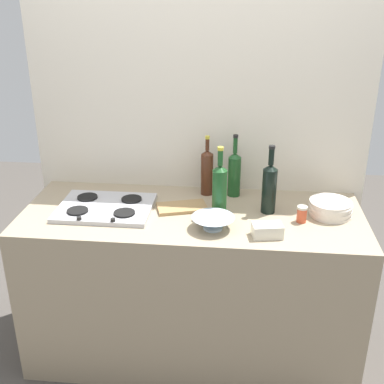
{
  "coord_description": "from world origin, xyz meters",
  "views": [
    {
      "loc": [
        0.24,
        -2.31,
        2.04
      ],
      "look_at": [
        0.0,
        0.0,
        1.02
      ],
      "focal_mm": 45.9,
      "sensor_mm": 36.0,
      "label": 1
    }
  ],
  "objects_px": {
    "wine_bottle_mid_right": "(234,173)",
    "cutting_board": "(182,207)",
    "stovetop_hob": "(105,207)",
    "condiment_jar_front": "(302,214)",
    "wine_bottle_mid_left": "(269,187)",
    "butter_dish": "(267,230)",
    "wine_bottle_leftmost": "(207,171)",
    "plate_stack": "(330,208)",
    "wine_bottle_rightmost": "(220,189)",
    "mixing_bowl": "(213,222)"
  },
  "relations": [
    {
      "from": "wine_bottle_mid_right",
      "to": "cutting_board",
      "type": "distance_m",
      "value": 0.37
    },
    {
      "from": "stovetop_hob",
      "to": "condiment_jar_front",
      "type": "xyz_separation_m",
      "value": [
        1.03,
        -0.04,
        0.03
      ]
    },
    {
      "from": "wine_bottle_mid_left",
      "to": "condiment_jar_front",
      "type": "bearing_deg",
      "value": -31.49
    },
    {
      "from": "stovetop_hob",
      "to": "butter_dish",
      "type": "xyz_separation_m",
      "value": [
        0.85,
        -0.21,
        0.02
      ]
    },
    {
      "from": "wine_bottle_leftmost",
      "to": "plate_stack",
      "type": "bearing_deg",
      "value": -17.76
    },
    {
      "from": "plate_stack",
      "to": "wine_bottle_mid_right",
      "type": "distance_m",
      "value": 0.56
    },
    {
      "from": "wine_bottle_rightmost",
      "to": "mixing_bowl",
      "type": "height_order",
      "value": "wine_bottle_rightmost"
    },
    {
      "from": "mixing_bowl",
      "to": "condiment_jar_front",
      "type": "bearing_deg",
      "value": 15.22
    },
    {
      "from": "stovetop_hob",
      "to": "plate_stack",
      "type": "height_order",
      "value": "plate_stack"
    },
    {
      "from": "condiment_jar_front",
      "to": "plate_stack",
      "type": "bearing_deg",
      "value": 30.58
    },
    {
      "from": "wine_bottle_mid_right",
      "to": "butter_dish",
      "type": "xyz_separation_m",
      "value": [
        0.17,
        -0.47,
        -0.1
      ]
    },
    {
      "from": "stovetop_hob",
      "to": "wine_bottle_rightmost",
      "type": "relative_size",
      "value": 1.34
    },
    {
      "from": "wine_bottle_mid_right",
      "to": "wine_bottle_leftmost",
      "type": "bearing_deg",
      "value": 178.8
    },
    {
      "from": "wine_bottle_leftmost",
      "to": "condiment_jar_front",
      "type": "distance_m",
      "value": 0.6
    },
    {
      "from": "butter_dish",
      "to": "wine_bottle_leftmost",
      "type": "bearing_deg",
      "value": 124.28
    },
    {
      "from": "wine_bottle_mid_right",
      "to": "butter_dish",
      "type": "distance_m",
      "value": 0.51
    },
    {
      "from": "condiment_jar_front",
      "to": "cutting_board",
      "type": "bearing_deg",
      "value": 171.87
    },
    {
      "from": "butter_dish",
      "to": "condiment_jar_front",
      "type": "height_order",
      "value": "condiment_jar_front"
    },
    {
      "from": "cutting_board",
      "to": "plate_stack",
      "type": "bearing_deg",
      "value": 0.26
    },
    {
      "from": "plate_stack",
      "to": "cutting_board",
      "type": "xyz_separation_m",
      "value": [
        -0.78,
        -0.0,
        -0.03
      ]
    },
    {
      "from": "plate_stack",
      "to": "stovetop_hob",
      "type": "bearing_deg",
      "value": -177.29
    },
    {
      "from": "mixing_bowl",
      "to": "butter_dish",
      "type": "height_order",
      "value": "same"
    },
    {
      "from": "wine_bottle_mid_right",
      "to": "plate_stack",
      "type": "bearing_deg",
      "value": -22.36
    },
    {
      "from": "wine_bottle_leftmost",
      "to": "mixing_bowl",
      "type": "distance_m",
      "value": 0.44
    },
    {
      "from": "mixing_bowl",
      "to": "condiment_jar_front",
      "type": "distance_m",
      "value": 0.46
    },
    {
      "from": "wine_bottle_leftmost",
      "to": "cutting_board",
      "type": "xyz_separation_m",
      "value": [
        -0.12,
        -0.21,
        -0.13
      ]
    },
    {
      "from": "stovetop_hob",
      "to": "cutting_board",
      "type": "bearing_deg",
      "value": 7.38
    },
    {
      "from": "wine_bottle_rightmost",
      "to": "butter_dish",
      "type": "relative_size",
      "value": 2.59
    },
    {
      "from": "wine_bottle_rightmost",
      "to": "condiment_jar_front",
      "type": "bearing_deg",
      "value": -5.56
    },
    {
      "from": "wine_bottle_mid_right",
      "to": "cutting_board",
      "type": "xyz_separation_m",
      "value": [
        -0.27,
        -0.21,
        -0.13
      ]
    },
    {
      "from": "wine_bottle_leftmost",
      "to": "cutting_board",
      "type": "relative_size",
      "value": 1.32
    },
    {
      "from": "plate_stack",
      "to": "condiment_jar_front",
      "type": "xyz_separation_m",
      "value": [
        -0.16,
        -0.09,
        0.0
      ]
    },
    {
      "from": "wine_bottle_leftmost",
      "to": "wine_bottle_rightmost",
      "type": "bearing_deg",
      "value": -72.32
    },
    {
      "from": "stovetop_hob",
      "to": "condiment_jar_front",
      "type": "bearing_deg",
      "value": -2.02
    },
    {
      "from": "wine_bottle_rightmost",
      "to": "mixing_bowl",
      "type": "distance_m",
      "value": 0.2
    },
    {
      "from": "butter_dish",
      "to": "cutting_board",
      "type": "height_order",
      "value": "butter_dish"
    },
    {
      "from": "wine_bottle_mid_left",
      "to": "cutting_board",
      "type": "height_order",
      "value": "wine_bottle_mid_left"
    },
    {
      "from": "wine_bottle_mid_left",
      "to": "wine_bottle_rightmost",
      "type": "xyz_separation_m",
      "value": [
        -0.26,
        -0.06,
        0.0
      ]
    },
    {
      "from": "wine_bottle_leftmost",
      "to": "wine_bottle_mid_left",
      "type": "height_order",
      "value": "wine_bottle_mid_left"
    },
    {
      "from": "stovetop_hob",
      "to": "wine_bottle_mid_right",
      "type": "xyz_separation_m",
      "value": [
        0.68,
        0.26,
        0.12
      ]
    },
    {
      "from": "cutting_board",
      "to": "condiment_jar_front",
      "type": "bearing_deg",
      "value": -8.13
    },
    {
      "from": "wine_bottle_leftmost",
      "to": "wine_bottle_mid_right",
      "type": "distance_m",
      "value": 0.15
    },
    {
      "from": "wine_bottle_leftmost",
      "to": "wine_bottle_mid_left",
      "type": "relative_size",
      "value": 0.94
    },
    {
      "from": "plate_stack",
      "to": "butter_dish",
      "type": "relative_size",
      "value": 1.57
    },
    {
      "from": "stovetop_hob",
      "to": "mixing_bowl",
      "type": "height_order",
      "value": "mixing_bowl"
    },
    {
      "from": "mixing_bowl",
      "to": "butter_dish",
      "type": "xyz_separation_m",
      "value": [
        0.26,
        -0.05,
        -0.0
      ]
    },
    {
      "from": "wine_bottle_rightmost",
      "to": "wine_bottle_leftmost",
      "type": "bearing_deg",
      "value": 107.68
    },
    {
      "from": "plate_stack",
      "to": "wine_bottle_mid_left",
      "type": "bearing_deg",
      "value": 178.45
    },
    {
      "from": "wine_bottle_rightmost",
      "to": "cutting_board",
      "type": "xyz_separation_m",
      "value": [
        -0.2,
        0.05,
        -0.14
      ]
    },
    {
      "from": "wine_bottle_mid_right",
      "to": "butter_dish",
      "type": "bearing_deg",
      "value": -70.12
    }
  ]
}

